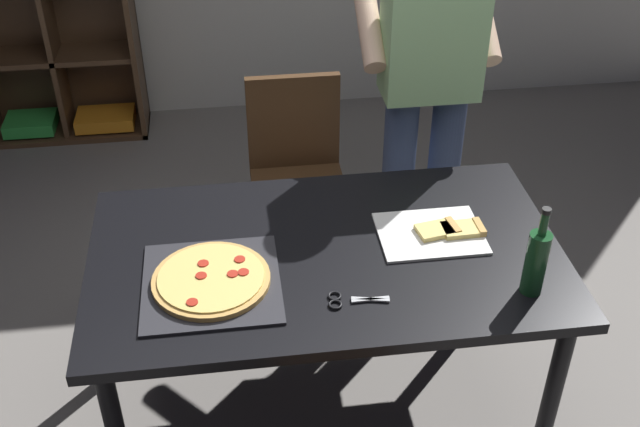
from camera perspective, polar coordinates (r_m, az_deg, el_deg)
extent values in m
plane|color=gray|center=(3.14, 0.38, -13.62)|extent=(12.00, 12.00, 0.00)
cube|color=black|center=(2.63, 0.44, -3.12)|extent=(1.59, 0.93, 0.04)
cylinder|color=black|center=(2.79, 16.67, -12.72)|extent=(0.06, 0.06, 0.71)
cylinder|color=black|center=(3.18, -13.55, -5.11)|extent=(0.06, 0.06, 0.71)
cylinder|color=black|center=(3.31, 11.85, -2.99)|extent=(0.06, 0.06, 0.71)
cube|color=#472D19|center=(3.50, -1.56, 1.78)|extent=(0.42, 0.42, 0.04)
cube|color=#472D19|center=(3.54, -1.97, 6.78)|extent=(0.42, 0.04, 0.45)
cylinder|color=#472D19|center=(3.48, -4.13, -3.17)|extent=(0.04, 0.04, 0.41)
cylinder|color=#472D19|center=(3.51, 1.75, -2.68)|extent=(0.04, 0.04, 0.41)
cylinder|color=#472D19|center=(3.77, -4.54, 0.22)|extent=(0.04, 0.04, 0.41)
cylinder|color=#472D19|center=(3.79, 0.89, 0.64)|extent=(0.04, 0.04, 0.41)
cube|color=#513823|center=(5.12, -20.29, 5.68)|extent=(1.40, 0.35, 0.03)
cube|color=#513823|center=(4.91, -21.45, 10.61)|extent=(1.34, 0.29, 0.03)
cube|color=green|center=(5.07, -20.48, 6.23)|extent=(0.30, 0.25, 0.08)
cube|color=orange|center=(4.98, -15.47, 6.74)|extent=(0.35, 0.25, 0.07)
cylinder|color=#38476B|center=(3.46, 8.90, 1.77)|extent=(0.14, 0.14, 0.95)
cylinder|color=#38476B|center=(3.41, 5.67, 1.53)|extent=(0.14, 0.14, 0.95)
cube|color=#99CC8C|center=(3.09, 8.35, 13.31)|extent=(0.38, 0.22, 0.55)
cylinder|color=#E0B293|center=(3.30, 11.57, 14.98)|extent=(0.09, 0.50, 0.39)
cylinder|color=#E0B293|center=(3.19, 3.43, 14.87)|extent=(0.09, 0.50, 0.39)
cube|color=#2D2D33|center=(2.50, -7.97, -5.09)|extent=(0.44, 0.44, 0.01)
cylinder|color=tan|center=(2.50, -8.00, -4.84)|extent=(0.38, 0.38, 0.02)
cylinder|color=#EACC6B|center=(2.49, -8.02, -4.63)|extent=(0.34, 0.34, 0.01)
cylinder|color=#B22819|center=(2.40, -9.38, -6.45)|extent=(0.04, 0.04, 0.00)
cylinder|color=#B22819|center=(2.48, -6.44, -4.42)|extent=(0.04, 0.04, 0.00)
cylinder|color=#B22819|center=(2.49, -8.73, -4.53)|extent=(0.04, 0.04, 0.00)
cylinder|color=#B22819|center=(2.49, -5.65, -4.30)|extent=(0.04, 0.04, 0.00)
cylinder|color=#B22819|center=(2.54, -5.92, -3.36)|extent=(0.04, 0.04, 0.00)
cylinder|color=#B22819|center=(2.54, -8.58, -3.64)|extent=(0.04, 0.04, 0.00)
cube|color=white|center=(2.71, 8.10, -1.47)|extent=(0.36, 0.28, 0.01)
cube|color=#EACC6B|center=(2.71, 8.61, -1.20)|extent=(0.15, 0.11, 0.02)
cube|color=tan|center=(2.73, 9.75, -0.93)|extent=(0.04, 0.09, 0.02)
cube|color=#EACC6B|center=(2.73, 10.43, -1.13)|extent=(0.14, 0.09, 0.02)
cube|color=tan|center=(2.75, 11.62, -0.97)|extent=(0.03, 0.09, 0.02)
cylinder|color=#194723|center=(2.48, 15.57, -3.55)|extent=(0.07, 0.07, 0.22)
cylinder|color=#194723|center=(2.39, 16.13, -0.75)|extent=(0.03, 0.03, 0.08)
cylinder|color=black|center=(2.37, 16.31, 0.19)|extent=(0.03, 0.03, 0.02)
cube|color=silver|center=(2.43, 3.72, -6.32)|extent=(0.12, 0.01, 0.01)
cube|color=silver|center=(2.43, 3.72, -6.32)|extent=(0.12, 0.04, 0.01)
torus|color=black|center=(2.43, 1.09, -6.08)|extent=(0.05, 0.05, 0.01)
torus|color=black|center=(2.40, 1.14, -6.71)|extent=(0.05, 0.05, 0.01)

